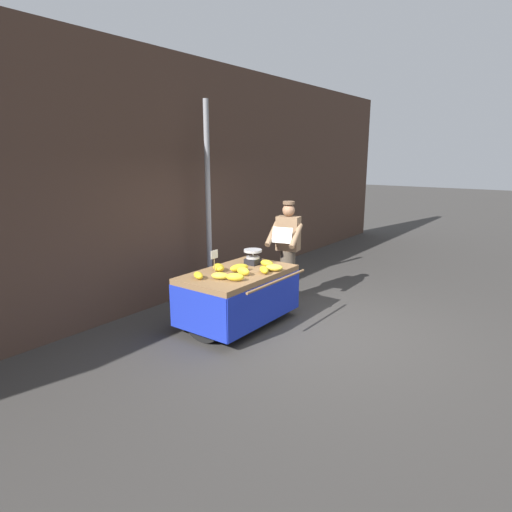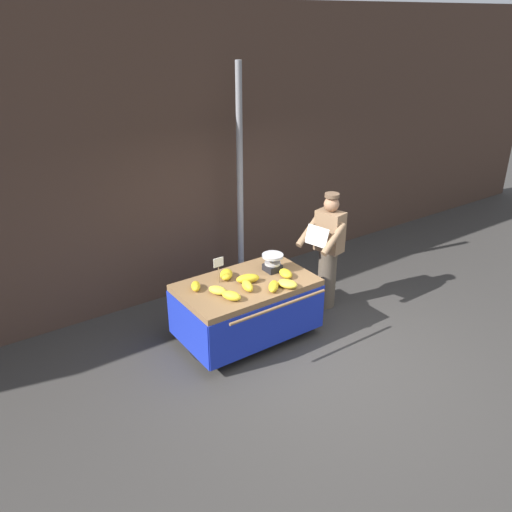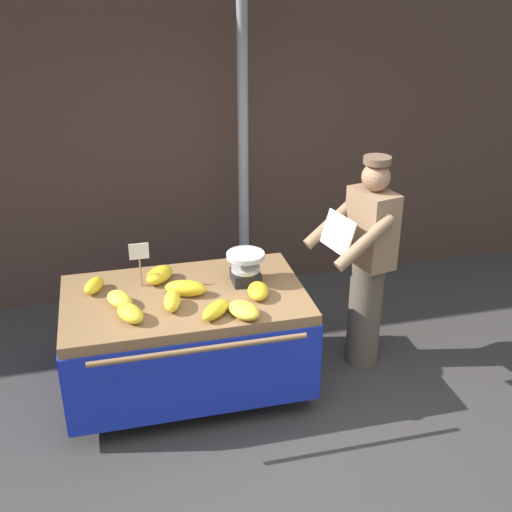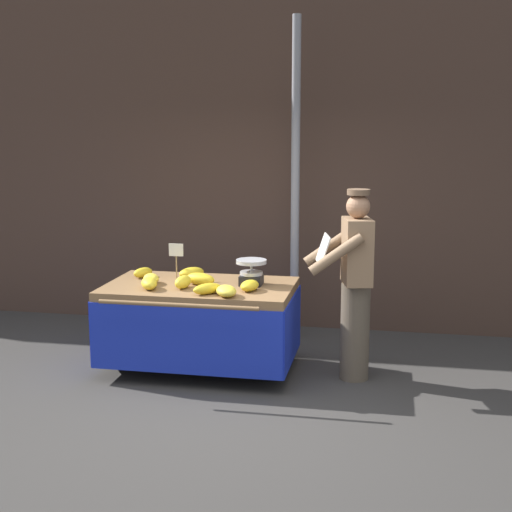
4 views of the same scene
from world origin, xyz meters
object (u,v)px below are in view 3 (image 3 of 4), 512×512
(banana_bunch_5, at_px, (172,301))
(banana_bunch_7, at_px, (216,310))
(price_sign, at_px, (139,255))
(banana_bunch_1, at_px, (120,299))
(vendor_person, at_px, (367,264))
(banana_bunch_0, at_px, (130,313))
(banana_cart, at_px, (186,321))
(banana_bunch_3, at_px, (244,310))
(banana_bunch_2, at_px, (159,275))
(banana_bunch_8, at_px, (186,288))
(banana_bunch_4, at_px, (94,286))
(street_pole, at_px, (243,128))
(weighing_scale, at_px, (246,268))
(banana_bunch_6, at_px, (258,291))

(banana_bunch_5, distance_m, banana_bunch_7, 0.32)
(price_sign, height_order, banana_bunch_1, price_sign)
(banana_bunch_7, relative_size, vendor_person, 0.16)
(price_sign, relative_size, banana_bunch_0, 1.36)
(banana_cart, distance_m, banana_bunch_3, 0.59)
(banana_bunch_2, relative_size, banana_bunch_5, 1.13)
(banana_bunch_0, height_order, banana_bunch_8, banana_bunch_8)
(banana_cart, distance_m, banana_bunch_0, 0.55)
(banana_bunch_4, bearing_deg, banana_cart, -17.81)
(banana_bunch_3, relative_size, banana_bunch_8, 0.86)
(banana_bunch_1, bearing_deg, price_sign, 55.67)
(banana_bunch_5, bearing_deg, vendor_person, 8.30)
(street_pole, distance_m, weighing_scale, 1.37)
(banana_bunch_3, bearing_deg, vendor_person, 22.54)
(banana_bunch_8, bearing_deg, banana_bunch_4, 161.38)
(street_pole, bearing_deg, banana_bunch_1, -132.68)
(banana_bunch_8, bearing_deg, banana_bunch_6, -16.70)
(banana_bunch_0, relative_size, banana_bunch_6, 1.06)
(street_pole, relative_size, price_sign, 9.87)
(street_pole, xyz_separation_m, banana_bunch_2, (-0.86, -0.97, -0.80))
(banana_bunch_0, bearing_deg, price_sign, 76.66)
(price_sign, height_order, banana_bunch_4, price_sign)
(street_pole, distance_m, banana_cart, 1.77)
(banana_bunch_7, bearing_deg, banana_bunch_8, 114.51)
(banana_bunch_5, relative_size, banana_bunch_6, 1.00)
(banana_bunch_0, relative_size, banana_bunch_3, 0.97)
(price_sign, distance_m, banana_bunch_4, 0.39)
(banana_cart, distance_m, banana_bunch_6, 0.59)
(banana_bunch_1, relative_size, banana_bunch_4, 1.09)
(banana_bunch_4, relative_size, banana_bunch_6, 0.93)
(banana_bunch_3, distance_m, vendor_person, 1.15)
(banana_bunch_0, xyz_separation_m, banana_bunch_2, (0.25, 0.51, 0.00))
(weighing_scale, height_order, banana_bunch_3, weighing_scale)
(price_sign, bearing_deg, banana_bunch_5, -64.83)
(banana_bunch_2, relative_size, banana_bunch_3, 1.03)
(street_pole, distance_m, price_sign, 1.54)
(banana_cart, bearing_deg, banana_bunch_4, 162.19)
(banana_bunch_8, bearing_deg, banana_bunch_3, -49.02)
(street_pole, relative_size, banana_bunch_6, 14.32)
(banana_bunch_0, distance_m, banana_bunch_1, 0.23)
(price_sign, bearing_deg, banana_bunch_2, 17.98)
(banana_bunch_0, distance_m, banana_bunch_5, 0.30)
(banana_bunch_0, xyz_separation_m, banana_bunch_6, (0.89, 0.10, -0.01))
(banana_bunch_4, relative_size, banana_bunch_7, 0.80)
(banana_bunch_3, height_order, banana_bunch_5, banana_bunch_5)
(banana_bunch_1, bearing_deg, weighing_scale, 7.93)
(banana_bunch_0, height_order, banana_bunch_7, banana_bunch_0)
(vendor_person, bearing_deg, street_pole, 120.68)
(banana_bunch_6, relative_size, banana_bunch_8, 0.79)
(price_sign, bearing_deg, banana_bunch_3, -43.66)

